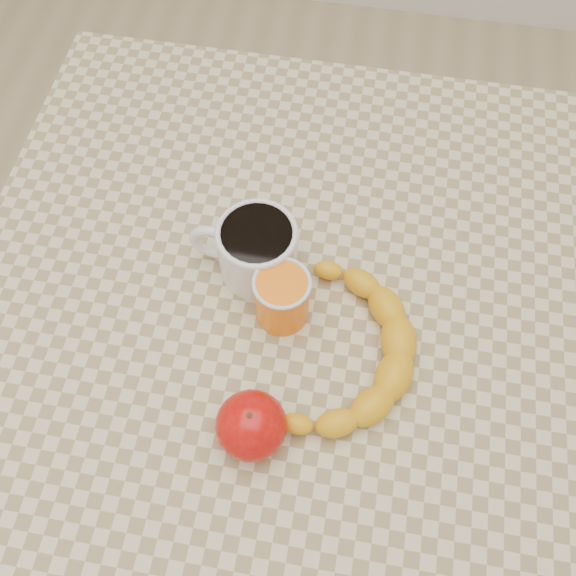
% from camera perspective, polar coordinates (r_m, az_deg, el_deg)
% --- Properties ---
extents(ground, '(3.00, 3.00, 0.00)m').
position_cam_1_polar(ground, '(1.48, 0.00, -14.24)').
color(ground, tan).
rests_on(ground, ground).
extents(table, '(0.80, 0.80, 0.75)m').
position_cam_1_polar(table, '(0.85, 0.00, -3.37)').
color(table, beige).
rests_on(table, ground).
extents(coffee_mug, '(0.13, 0.10, 0.08)m').
position_cam_1_polar(coffee_mug, '(0.76, -2.91, 3.55)').
color(coffee_mug, silver).
rests_on(coffee_mug, table).
extents(orange_juice_glass, '(0.07, 0.07, 0.08)m').
position_cam_1_polar(orange_juice_glass, '(0.73, -0.53, -0.86)').
color(orange_juice_glass, orange).
rests_on(orange_juice_glass, table).
extents(apple, '(0.10, 0.10, 0.07)m').
position_cam_1_polar(apple, '(0.68, -3.29, -12.09)').
color(apple, '#A40507').
rests_on(apple, table).
extents(banana, '(0.28, 0.33, 0.04)m').
position_cam_1_polar(banana, '(0.72, 5.31, -5.72)').
color(banana, yellow).
rests_on(banana, table).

